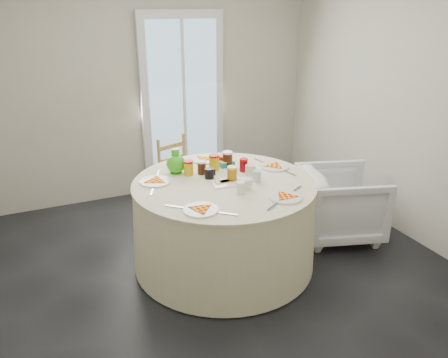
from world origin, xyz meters
name	(u,v)px	position (x,y,z in m)	size (l,w,h in m)	color
floor	(218,275)	(0.00, 0.00, 0.00)	(4.00, 4.00, 0.00)	black
wall_back	(147,85)	(0.00, 2.00, 1.30)	(4.00, 0.02, 2.60)	#BCB5A3
wall_right	(417,104)	(2.00, 0.00, 1.30)	(0.02, 4.00, 2.60)	#BCB5A3
glass_door	(183,105)	(0.40, 1.95, 1.05)	(1.00, 0.08, 2.10)	silver
table	(224,224)	(0.13, 0.17, 0.38)	(1.58, 1.58, 0.80)	beige
wooden_chair	(181,173)	(0.11, 1.26, 0.47)	(0.38, 0.36, 0.86)	#A68940
armchair	(341,199)	(1.37, 0.15, 0.39)	(0.73, 0.69, 0.75)	silver
place_settings	(224,182)	(0.13, 0.17, 0.77)	(1.40, 1.40, 0.03)	silver
jar_cluster	(215,168)	(0.14, 0.38, 0.82)	(0.54, 0.27, 0.16)	#9F4B16
butter_tub	(226,165)	(0.31, 0.51, 0.79)	(0.14, 0.10, 0.06)	#07798E
green_pitcher	(176,163)	(-0.17, 0.53, 0.87)	(0.17, 0.17, 0.22)	green
cheese_platter	(228,184)	(0.15, 0.12, 0.77)	(0.28, 0.18, 0.04)	white
mugs_glasses	(234,176)	(0.23, 0.18, 0.81)	(0.59, 0.59, 0.11)	#ADA0A1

